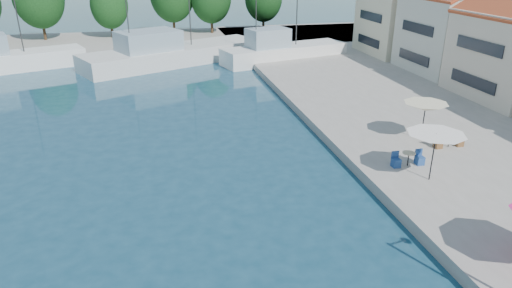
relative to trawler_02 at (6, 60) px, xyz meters
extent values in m
cube|color=gray|center=(10.86, 12.68, -0.77)|extent=(90.00, 16.00, 0.60)
cube|color=beige|center=(42.86, -12.32, 3.03)|extent=(8.00, 8.50, 7.00)
cube|color=beige|center=(42.86, -3.32, 3.28)|extent=(8.60, 8.50, 7.50)
cube|color=white|center=(0.35, 0.13, -0.37)|extent=(14.75, 8.64, 2.20)
cylinder|color=#2D2D2D|center=(1.69, 0.65, 4.73)|extent=(0.12, 0.12, 8.00)
cube|color=silver|center=(17.18, -0.24, -0.37)|extent=(20.73, 13.54, 2.20)
cube|color=#8DA3AE|center=(14.41, -1.55, 1.73)|extent=(7.29, 6.31, 2.00)
cylinder|color=#2D2D2D|center=(19.02, 0.63, 4.73)|extent=(0.12, 0.12, 8.00)
cylinder|color=#2D2D2D|center=(12.56, -2.43, 3.73)|extent=(0.10, 0.10, 6.00)
cube|color=white|center=(29.06, -2.22, -0.37)|extent=(14.82, 7.21, 2.20)
cube|color=#8DA3AE|center=(26.98, -2.76, 1.73)|extent=(4.89, 3.86, 2.00)
cylinder|color=#2D2D2D|center=(30.45, -1.86, 4.73)|extent=(0.12, 0.12, 8.00)
cylinder|color=#2D2D2D|center=(25.59, -3.12, 3.73)|extent=(0.10, 0.10, 6.00)
cylinder|color=#3F2B19|center=(1.04, 15.03, 1.61)|extent=(0.36, 0.36, 4.16)
cylinder|color=#3F2B19|center=(9.63, 15.07, 1.15)|extent=(0.36, 0.36, 3.24)
ellipsoid|color=black|center=(9.63, 15.07, 3.75)|extent=(4.93, 4.93, 6.16)
cylinder|color=#3F2B19|center=(18.12, 17.35, 1.58)|extent=(0.36, 0.36, 4.09)
cylinder|color=#3F2B19|center=(23.43, 15.90, 1.42)|extent=(0.36, 0.36, 3.77)
cylinder|color=#3F2B19|center=(31.16, 16.31, 1.33)|extent=(0.36, 0.36, 3.59)
cylinder|color=black|center=(27.75, -32.82, 0.78)|extent=(0.06, 0.06, 2.49)
cone|color=white|center=(27.75, -32.82, 1.77)|extent=(2.87, 2.87, 0.50)
cylinder|color=black|center=(30.31, -27.86, 0.71)|extent=(0.06, 0.06, 2.35)
cone|color=beige|center=(30.31, -27.86, 1.63)|extent=(2.64, 2.64, 0.50)
cylinder|color=black|center=(27.54, -31.10, -0.10)|extent=(0.06, 0.06, 0.74)
cylinder|color=#C2B38E|center=(27.54, -31.10, 0.27)|extent=(0.70, 0.70, 0.04)
cube|color=navy|center=(28.24, -31.10, -0.24)|extent=(0.42, 0.42, 0.46)
cube|color=navy|center=(26.84, -31.10, -0.24)|extent=(0.42, 0.42, 0.46)
cylinder|color=black|center=(31.24, -29.29, -0.10)|extent=(0.06, 0.06, 0.74)
cylinder|color=#C2B38E|center=(31.24, -29.29, 0.27)|extent=(0.70, 0.70, 0.04)
cube|color=brown|center=(31.94, -29.29, -0.24)|extent=(0.42, 0.42, 0.46)
cube|color=brown|center=(30.54, -29.29, -0.24)|extent=(0.42, 0.42, 0.46)
camera|label=1|loc=(14.59, -50.94, 10.08)|focal=32.00mm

